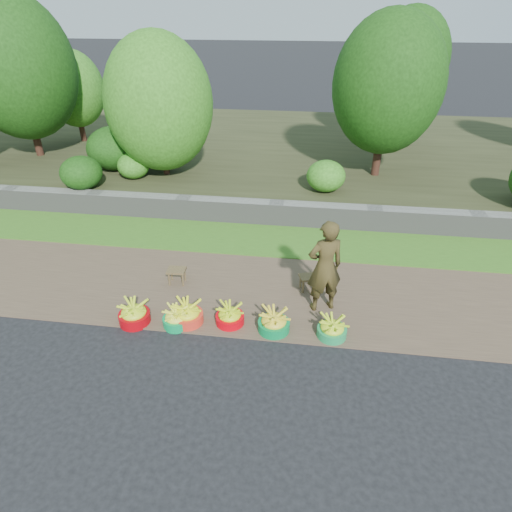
# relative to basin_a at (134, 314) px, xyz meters

# --- Properties ---
(ground_plane) EXTENTS (120.00, 120.00, 0.00)m
(ground_plane) POSITION_rel_basin_a_xyz_m (1.96, -0.17, -0.17)
(ground_plane) COLOR black
(ground_plane) RESTS_ON ground
(dirt_shoulder) EXTENTS (80.00, 2.50, 0.02)m
(dirt_shoulder) POSITION_rel_basin_a_xyz_m (1.96, 1.08, -0.16)
(dirt_shoulder) COLOR brown
(dirt_shoulder) RESTS_ON ground
(grass_verge) EXTENTS (80.00, 1.50, 0.04)m
(grass_verge) POSITION_rel_basin_a_xyz_m (1.96, 3.08, -0.15)
(grass_verge) COLOR #3C721F
(grass_verge) RESTS_ON ground
(retaining_wall) EXTENTS (80.00, 0.35, 0.55)m
(retaining_wall) POSITION_rel_basin_a_xyz_m (1.96, 3.93, 0.10)
(retaining_wall) COLOR slate
(retaining_wall) RESTS_ON ground
(earth_bank) EXTENTS (80.00, 10.00, 0.50)m
(earth_bank) POSITION_rel_basin_a_xyz_m (1.96, 8.83, 0.08)
(earth_bank) COLOR #33371D
(earth_bank) RESTS_ON ground
(vegetation) EXTENTS (27.78, 6.84, 4.41)m
(vegetation) POSITION_rel_basin_a_xyz_m (-0.96, 6.35, 2.44)
(vegetation) COLOR #321C13
(vegetation) RESTS_ON earth_bank
(basin_a) EXTENTS (0.51, 0.51, 0.38)m
(basin_a) POSITION_rel_basin_a_xyz_m (0.00, 0.00, 0.00)
(basin_a) COLOR #A7030B
(basin_a) RESTS_ON ground
(basin_b) EXTENTS (0.44, 0.44, 0.33)m
(basin_b) POSITION_rel_basin_a_xyz_m (0.70, 0.02, -0.02)
(basin_b) COLOR #048D47
(basin_b) RESTS_ON ground
(basin_c) EXTENTS (0.52, 0.52, 0.38)m
(basin_c) POSITION_rel_basin_a_xyz_m (0.86, 0.11, 0.00)
(basin_c) COLOR red
(basin_c) RESTS_ON ground
(basin_d) EXTENTS (0.47, 0.47, 0.35)m
(basin_d) POSITION_rel_basin_a_xyz_m (1.55, 0.18, -0.01)
(basin_d) COLOR #D2000C
(basin_d) RESTS_ON ground
(basin_e) EXTENTS (0.51, 0.51, 0.38)m
(basin_e) POSITION_rel_basin_a_xyz_m (2.28, 0.09, -0.00)
(basin_e) COLOR #037F3C
(basin_e) RESTS_ON ground
(basin_f) EXTENTS (0.46, 0.46, 0.35)m
(basin_f) POSITION_rel_basin_a_xyz_m (3.20, 0.08, -0.02)
(basin_f) COLOR #1B8C4A
(basin_f) RESTS_ON ground
(stool_left) EXTENTS (0.35, 0.27, 0.29)m
(stool_left) POSITION_rel_basin_a_xyz_m (0.37, 1.18, 0.08)
(stool_left) COLOR brown
(stool_left) RESTS_ON dirt_shoulder
(stool_right) EXTENTS (0.39, 0.34, 0.29)m
(stool_right) POSITION_rel_basin_a_xyz_m (2.79, 1.30, 0.08)
(stool_right) COLOR brown
(stool_right) RESTS_ON dirt_shoulder
(vendor_woman) EXTENTS (0.70, 0.59, 1.65)m
(vendor_woman) POSITION_rel_basin_a_xyz_m (3.03, 0.79, 0.67)
(vendor_woman) COLOR black
(vendor_woman) RESTS_ON dirt_shoulder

